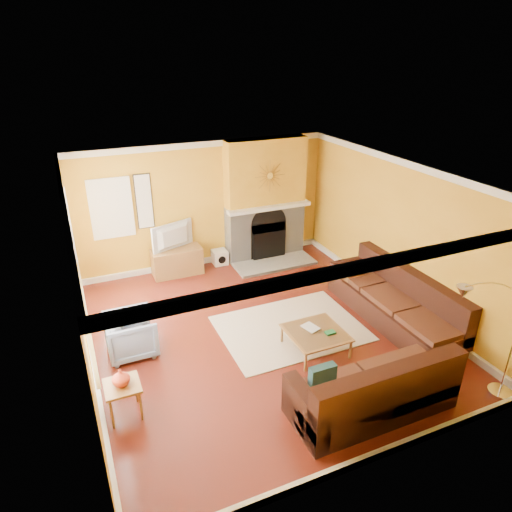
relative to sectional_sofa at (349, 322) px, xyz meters
name	(u,v)px	position (x,y,z in m)	size (l,w,h in m)	color
floor	(261,332)	(-1.13, 0.94, -0.46)	(5.50, 6.00, 0.02)	maroon
ceiling	(261,176)	(-1.13, 0.94, 2.26)	(5.50, 6.00, 0.02)	white
wall_back	(204,205)	(-1.13, 3.95, 0.90)	(5.50, 0.02, 2.70)	gold
wall_front	(378,374)	(-1.13, -2.07, 0.90)	(5.50, 0.02, 2.70)	gold
wall_left	(77,295)	(-3.89, 0.94, 0.90)	(0.02, 6.00, 2.70)	gold
wall_right	(400,234)	(1.63, 0.94, 0.90)	(0.02, 6.00, 2.70)	gold
baseboard	(261,328)	(-1.13, 0.94, -0.39)	(5.50, 6.00, 0.12)	white
crown_molding	(261,181)	(-1.13, 0.94, 2.19)	(5.50, 6.00, 0.12)	white
window_left_near	(73,249)	(-3.85, 2.24, 1.05)	(0.06, 1.22, 1.72)	white
window_left_far	(82,305)	(-3.85, 0.34, 1.05)	(0.06, 1.22, 1.72)	white
window_back	(111,208)	(-3.03, 3.90, 1.10)	(0.82, 0.06, 1.22)	white
wall_art	(144,202)	(-2.38, 3.91, 1.15)	(0.34, 0.04, 1.14)	white
fireplace	(265,200)	(0.22, 3.74, 0.90)	(1.80, 0.40, 2.70)	gray
mantel	(270,208)	(0.22, 3.50, 0.80)	(1.92, 0.22, 0.08)	white
hearth	(275,264)	(0.22, 3.19, -0.42)	(1.80, 0.70, 0.06)	gray
sunburst	(270,176)	(0.22, 3.51, 1.50)	(0.70, 0.04, 0.70)	olive
rug	(290,328)	(-0.62, 0.81, -0.44)	(2.40, 1.80, 0.02)	beige
sectional_sofa	(349,322)	(0.00, 0.00, 0.00)	(3.25, 3.53, 0.90)	#341810
coffee_table	(315,341)	(-0.53, 0.11, -0.28)	(0.88, 0.88, 0.35)	white
media_console	(177,262)	(-1.87, 3.63, -0.16)	(1.04, 0.47, 0.57)	olive
tv	(175,237)	(-1.87, 3.63, 0.40)	(0.97, 0.13, 0.56)	black
subwoofer	(220,257)	(-0.88, 3.75, -0.29)	(0.32, 0.32, 0.32)	white
armchair	(131,334)	(-3.23, 1.21, -0.11)	(0.73, 0.75, 0.68)	gray
side_table	(124,400)	(-3.55, -0.12, -0.20)	(0.45, 0.45, 0.50)	olive
vase	(121,377)	(-3.55, -0.12, 0.17)	(0.23, 0.23, 0.24)	#D04027
book	(306,330)	(-0.67, 0.20, -0.09)	(0.20, 0.27, 0.03)	white
arc_lamp	(487,345)	(0.81, -1.81, 0.53)	(1.26, 0.36, 1.96)	silver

